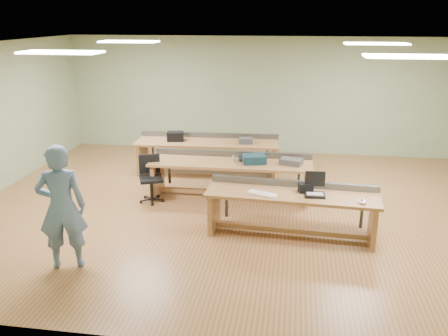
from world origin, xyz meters
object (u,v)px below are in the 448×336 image
(parts_bin_grey, at_px, (291,162))
(workbench_front, at_px, (292,204))
(workbench_mid, at_px, (231,170))
(parts_bin_teal, at_px, (254,159))
(workbench_back, at_px, (207,149))
(laptop_base, at_px, (315,195))
(task_chair, at_px, (151,185))
(camera_bag, at_px, (306,188))
(drinks_can, at_px, (234,159))
(person, at_px, (62,207))
(mug, at_px, (240,159))

(parts_bin_grey, bearing_deg, workbench_front, -88.45)
(workbench_mid, xyz_separation_m, parts_bin_teal, (0.46, -0.04, 0.26))
(workbench_back, bearing_deg, laptop_base, -56.17)
(task_chair, bearing_deg, workbench_mid, -6.09)
(workbench_back, xyz_separation_m, task_chair, (-0.77, -1.91, -0.23))
(workbench_front, xyz_separation_m, workbench_back, (-1.97, 3.04, 0.01))
(workbench_mid, bearing_deg, camera_bag, -47.09)
(workbench_front, bearing_deg, workbench_mid, 131.23)
(workbench_mid, bearing_deg, parts_bin_teal, -5.05)
(task_chair, bearing_deg, drinks_can, -6.38)
(laptop_base, distance_m, parts_bin_teal, 1.99)
(person, bearing_deg, workbench_mid, -141.64)
(parts_bin_grey, height_order, mug, parts_bin_grey)
(person, height_order, task_chair, person)
(camera_bag, relative_size, drinks_can, 2.09)
(workbench_mid, relative_size, laptop_base, 10.05)
(workbench_front, xyz_separation_m, camera_bag, (0.22, 0.05, 0.27))
(parts_bin_teal, distance_m, drinks_can, 0.41)
(workbench_front, height_order, person, person)
(mug, bearing_deg, person, -124.41)
(camera_bag, xyz_separation_m, task_chair, (-2.95, 1.08, -0.50))
(camera_bag, distance_m, parts_bin_teal, 1.78)
(workbench_back, distance_m, parts_bin_grey, 2.45)
(workbench_back, relative_size, person, 1.78)
(workbench_front, relative_size, person, 1.54)
(drinks_can, bearing_deg, mug, 19.16)
(mug, relative_size, drinks_can, 1.05)
(task_chair, distance_m, drinks_can, 1.70)
(task_chair, bearing_deg, parts_bin_teal, -10.82)
(person, xyz_separation_m, parts_bin_grey, (3.16, 3.07, -0.12))
(workbench_front, height_order, laptop_base, workbench_front)
(workbench_mid, distance_m, person, 3.70)
(workbench_back, xyz_separation_m, drinks_can, (0.80, -1.45, 0.24))
(workbench_front, bearing_deg, person, -151.03)
(camera_bag, relative_size, parts_bin_teal, 0.51)
(workbench_back, bearing_deg, parts_bin_grey, -40.55)
(workbench_mid, height_order, workbench_back, same)
(workbench_mid, bearing_deg, workbench_front, -52.64)
(parts_bin_teal, xyz_separation_m, drinks_can, (-0.41, 0.05, -0.02))
(mug, height_order, drinks_can, drinks_can)
(laptop_base, relative_size, parts_bin_teal, 0.72)
(parts_bin_teal, bearing_deg, workbench_back, 128.85)
(parts_bin_grey, relative_size, drinks_can, 3.79)
(workbench_mid, distance_m, mug, 0.30)
(camera_bag, distance_m, parts_bin_grey, 1.51)
(drinks_can, bearing_deg, laptop_base, -47.84)
(mug, xyz_separation_m, drinks_can, (-0.13, -0.04, 0.01))
(workbench_front, xyz_separation_m, task_chair, (-2.74, 1.13, -0.22))
(drinks_can, bearing_deg, parts_bin_grey, -2.04)
(laptop_base, bearing_deg, task_chair, 156.25)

